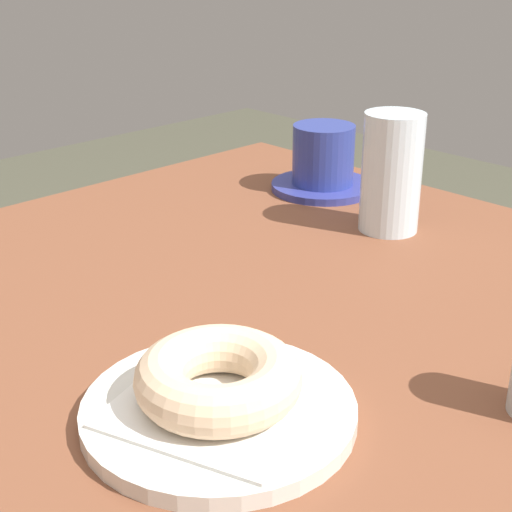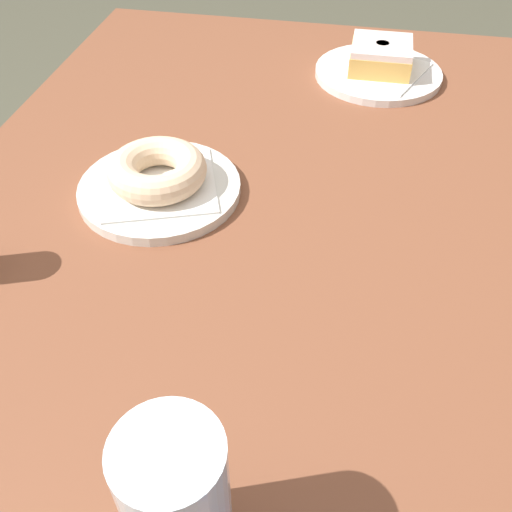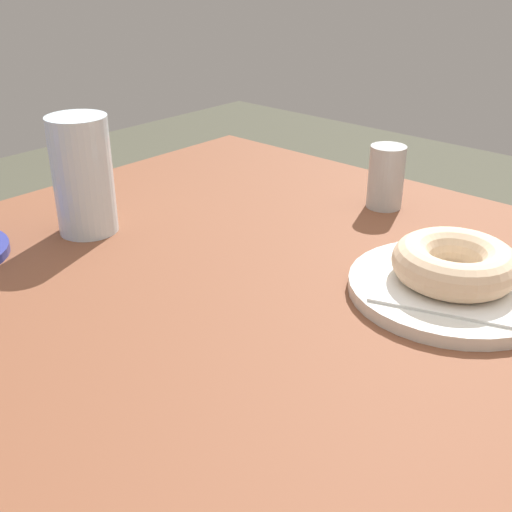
{
  "view_description": "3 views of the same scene",
  "coord_description": "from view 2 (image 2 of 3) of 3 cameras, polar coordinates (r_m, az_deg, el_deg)",
  "views": [
    {
      "loc": [
        0.31,
        0.49,
        1.05
      ],
      "look_at": [
        -0.15,
        0.01,
        0.77
      ],
      "focal_mm": 53.94,
      "sensor_mm": 36.0,
      "label": 1
    },
    {
      "loc": [
        -0.55,
        -0.1,
        1.16
      ],
      "look_at": [
        -0.13,
        -0.02,
        0.76
      ],
      "focal_mm": 40.36,
      "sensor_mm": 36.0,
      "label": 2
    },
    {
      "loc": [
        0.23,
        -0.41,
        1.03
      ],
      "look_at": [
        -0.14,
        0.0,
        0.76
      ],
      "focal_mm": 45.03,
      "sensor_mm": 36.0,
      "label": 3
    }
  ],
  "objects": [
    {
      "name": "donut_sugar_ring",
      "position": [
        0.72,
        -9.79,
        8.36
      ],
      "size": [
        0.12,
        0.12,
        0.04
      ],
      "primitive_type": "torus",
      "color": "beige",
      "rests_on": "napkin_sugar_ring"
    },
    {
      "name": "napkin_sugar_ring",
      "position": [
        0.73,
        -9.6,
        7.07
      ],
      "size": [
        0.17,
        0.17,
        0.0
      ],
      "primitive_type": "cube",
      "rotation": [
        0.0,
        0.0,
        0.34
      ],
      "color": "white",
      "rests_on": "plate_sugar_ring"
    },
    {
      "name": "table",
      "position": [
        0.75,
        0.61,
        0.92
      ],
      "size": [
        1.15,
        0.82,
        0.72
      ],
      "color": "brown",
      "rests_on": "ground_plane"
    },
    {
      "name": "plate_sugar_ring",
      "position": [
        0.73,
        -9.53,
        6.57
      ],
      "size": [
        0.2,
        0.2,
        0.01
      ],
      "primitive_type": "cylinder",
      "color": "silver",
      "rests_on": "table"
    },
    {
      "name": "plate_glazed_square",
      "position": [
        1.01,
        12.0,
        17.29
      ],
      "size": [
        0.21,
        0.21,
        0.01
      ],
      "primitive_type": "cylinder",
      "color": "silver",
      "rests_on": "table"
    },
    {
      "name": "ground_plane",
      "position": [
        1.29,
        0.38,
        -20.8
      ],
      "size": [
        6.0,
        6.0,
        0.0
      ],
      "primitive_type": "plane",
      "color": "#4A4939"
    },
    {
      "name": "donut_glazed_square",
      "position": [
        1.0,
        12.26,
        18.83
      ],
      "size": [
        0.1,
        0.1,
        0.04
      ],
      "color": "gold",
      "rests_on": "napkin_glazed_square"
    },
    {
      "name": "water_glass",
      "position": [
        0.41,
        -7.81,
        -23.08
      ],
      "size": [
        0.07,
        0.07,
        0.14
      ],
      "primitive_type": "cylinder",
      "color": "silver",
      "rests_on": "table"
    },
    {
      "name": "napkin_glazed_square",
      "position": [
        1.01,
        12.06,
        17.67
      ],
      "size": [
        0.18,
        0.18,
        0.0
      ],
      "primitive_type": "cube",
      "rotation": [
        0.0,
        0.0,
        -0.4
      ],
      "color": "white",
      "rests_on": "plate_glazed_square"
    }
  ]
}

